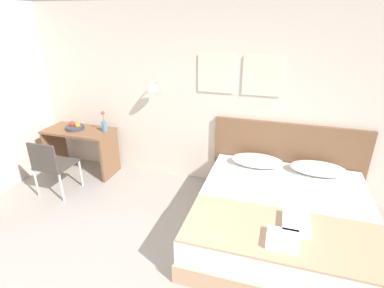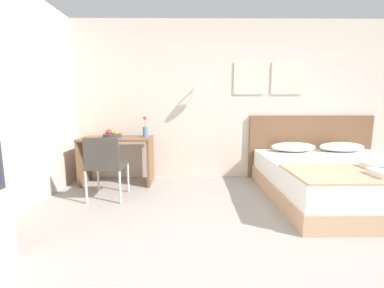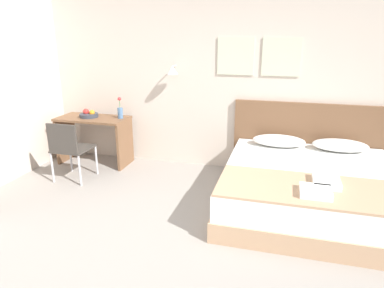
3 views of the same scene
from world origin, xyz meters
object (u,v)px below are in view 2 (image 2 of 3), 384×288
at_px(desk_chair, 105,163).
at_px(bed, 344,181).
at_px(pillow_right, 341,147).
at_px(fruit_bowl, 112,135).
at_px(headboard, 310,147).
at_px(desk, 117,152).
at_px(throw_blanket, 379,173).
at_px(folded_towel_near_foot, 380,167).
at_px(pillow_left, 293,147).
at_px(flower_vase, 145,130).

bearing_deg(desk_chair, bed, 0.57).
height_order(pillow_right, fruit_bowl, fruit_bowl).
bearing_deg(desk_chair, pillow_right, 12.86).
distance_m(bed, headboard, 1.10).
bearing_deg(bed, desk_chair, -179.43).
bearing_deg(desk_chair, fruit_bowl, 98.89).
distance_m(desk, desk_chair, 0.76).
distance_m(pillow_right, throw_blanket, 1.44).
bearing_deg(desk, desk_chair, -85.99).
xyz_separation_m(headboard, folded_towel_near_foot, (0.11, -1.51, 0.02)).
xyz_separation_m(headboard, desk_chair, (-3.20, -1.09, -0.03)).
bearing_deg(folded_towel_near_foot, pillow_right, 77.13).
relative_size(bed, throw_blanket, 1.06).
height_order(pillow_left, desk_chair, desk_chair).
distance_m(headboard, desk_chair, 3.38).
xyz_separation_m(folded_towel_near_foot, flower_vase, (-2.92, 1.24, 0.31)).
bearing_deg(desk, bed, -12.52).
bearing_deg(pillow_left, desk_chair, -163.67).
bearing_deg(pillow_left, bed, -63.26).
relative_size(headboard, throw_blanket, 1.09).
xyz_separation_m(bed, pillow_right, (0.40, 0.79, 0.33)).
height_order(bed, pillow_right, pillow_right).
xyz_separation_m(pillow_left, flower_vase, (-2.40, -0.01, 0.28)).
bearing_deg(desk, pillow_right, 1.05).
relative_size(headboard, folded_towel_near_foot, 6.03).
relative_size(bed, flower_vase, 6.16).
bearing_deg(throw_blanket, headboard, 90.00).
relative_size(pillow_left, fruit_bowl, 2.48).
height_order(pillow_right, flower_vase, flower_vase).
height_order(pillow_left, flower_vase, flower_vase).
relative_size(throw_blanket, flower_vase, 5.81).
height_order(bed, flower_vase, flower_vase).
xyz_separation_m(fruit_bowl, flower_vase, (0.52, 0.06, 0.07)).
distance_m(throw_blanket, fruit_bowl, 3.58).
height_order(headboard, folded_towel_near_foot, headboard).
relative_size(throw_blanket, folded_towel_near_foot, 5.51).
bearing_deg(flower_vase, pillow_right, 0.09).
bearing_deg(pillow_left, desk, -178.66).
xyz_separation_m(throw_blanket, flower_vase, (-2.80, 1.38, 0.35)).
bearing_deg(pillow_left, flower_vase, -179.88).
relative_size(pillow_left, desk, 0.65).
relative_size(bed, pillow_left, 2.87).
bearing_deg(folded_towel_near_foot, flower_vase, 157.02).
xyz_separation_m(throw_blanket, fruit_bowl, (-3.32, 1.32, 0.27)).
bearing_deg(fruit_bowl, desk_chair, -81.11).
relative_size(headboard, fruit_bowl, 7.31).
xyz_separation_m(desk, desk_chair, (0.05, -0.75, -0.00)).
height_order(throw_blanket, fruit_bowl, fruit_bowl).
distance_m(headboard, folded_towel_near_foot, 1.51).
relative_size(headboard, desk, 1.91).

